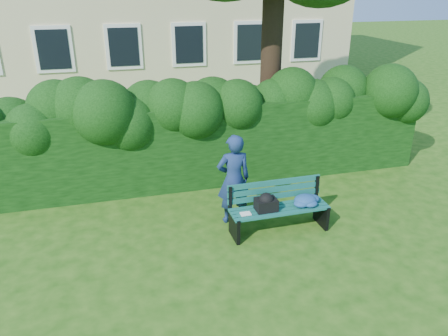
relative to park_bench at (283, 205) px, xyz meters
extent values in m
plane|color=#1B480D|center=(-0.85, 0.27, -0.50)|extent=(80.00, 80.00, 0.00)
cube|color=white|center=(-4.45, 10.25, 1.50)|extent=(1.30, 0.08, 1.60)
cube|color=black|center=(-4.45, 10.21, 1.50)|extent=(1.05, 0.04, 1.35)
cube|color=white|center=(-2.05, 10.25, 1.50)|extent=(1.30, 0.08, 1.60)
cube|color=black|center=(-2.05, 10.21, 1.50)|extent=(1.05, 0.04, 1.35)
cube|color=white|center=(0.35, 10.25, 1.50)|extent=(1.30, 0.08, 1.60)
cube|color=black|center=(0.35, 10.21, 1.50)|extent=(1.05, 0.04, 1.35)
cube|color=white|center=(2.75, 10.25, 1.50)|extent=(1.30, 0.08, 1.60)
cube|color=black|center=(2.75, 10.21, 1.50)|extent=(1.05, 0.04, 1.35)
cube|color=white|center=(5.15, 10.25, 1.50)|extent=(1.30, 0.08, 1.60)
cube|color=black|center=(5.15, 10.21, 1.50)|extent=(1.05, 0.04, 1.35)
cube|color=black|center=(-0.85, 2.47, 0.40)|extent=(10.00, 1.00, 1.80)
cylinder|color=black|center=(0.95, 3.32, 2.27)|extent=(0.49, 0.49, 5.54)
cube|color=#11554B|center=(-0.08, -0.22, -0.05)|extent=(1.78, 0.12, 0.04)
cube|color=#11554B|center=(-0.08, -0.10, -0.05)|extent=(1.78, 0.12, 0.04)
cube|color=#11554B|center=(-0.08, 0.02, -0.05)|extent=(1.78, 0.12, 0.04)
cube|color=#11554B|center=(-0.08, 0.14, -0.05)|extent=(1.78, 0.12, 0.04)
cube|color=#11554B|center=(-0.09, 0.22, 0.08)|extent=(1.78, 0.06, 0.10)
cube|color=#11554B|center=(-0.09, 0.23, 0.21)|extent=(1.78, 0.06, 0.10)
cube|color=#11554B|center=(-0.09, 0.24, 0.34)|extent=(1.78, 0.06, 0.10)
cube|color=black|center=(-0.92, -0.05, -0.28)|extent=(0.07, 0.50, 0.44)
cube|color=black|center=(-0.92, 0.21, 0.15)|extent=(0.06, 0.06, 0.45)
cube|color=black|center=(-0.92, -0.10, -0.06)|extent=(0.07, 0.42, 0.05)
cube|color=black|center=(0.76, -0.03, -0.28)|extent=(0.07, 0.50, 0.44)
cube|color=black|center=(0.75, 0.23, 0.15)|extent=(0.06, 0.06, 0.45)
cube|color=black|center=(0.76, -0.08, -0.06)|extent=(0.07, 0.42, 0.05)
cube|color=white|center=(-0.73, -0.10, -0.02)|extent=(0.18, 0.13, 0.02)
cube|color=black|center=(-0.34, -0.05, 0.08)|extent=(0.38, 0.28, 0.21)
imported|color=navy|center=(-0.76, 0.54, 0.36)|extent=(0.63, 0.42, 1.71)
camera|label=1|loc=(-2.83, -6.36, 3.65)|focal=35.00mm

